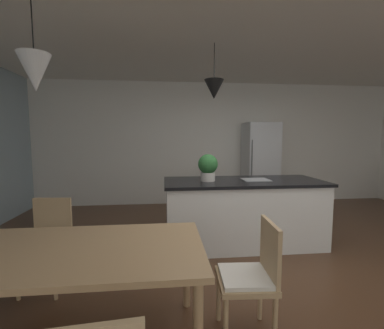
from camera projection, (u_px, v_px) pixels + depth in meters
name	position (u px, v px, depth m)	size (l,w,h in m)	color
ground_plane	(277.00, 273.00, 2.92)	(10.00, 8.40, 0.04)	#4C301E
ceiling_slab	(286.00, 10.00, 2.65)	(10.00, 8.40, 0.12)	white
wall_back_kitchen	(218.00, 144.00, 6.01)	(10.00, 0.12, 2.70)	white
dining_table	(59.00, 258.00, 1.78)	(1.96, 0.94, 0.73)	tan
chair_kitchen_end	(252.00, 275.00, 1.94)	(0.43, 0.43, 0.87)	tan
chair_far_left	(47.00, 240.00, 2.59)	(0.43, 0.43, 0.87)	tan
kitchen_island	(243.00, 211.00, 3.65)	(2.17, 0.89, 0.91)	white
refrigerator	(260.00, 165.00, 5.75)	(0.68, 0.67, 1.81)	silver
pendant_over_table	(35.00, 72.00, 1.76)	(0.21, 0.21, 0.91)	black
pendant_over_island_main	(214.00, 89.00, 3.45)	(0.26, 0.26, 0.71)	black
potted_plant_on_island	(208.00, 166.00, 3.54)	(0.27, 0.27, 0.36)	beige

